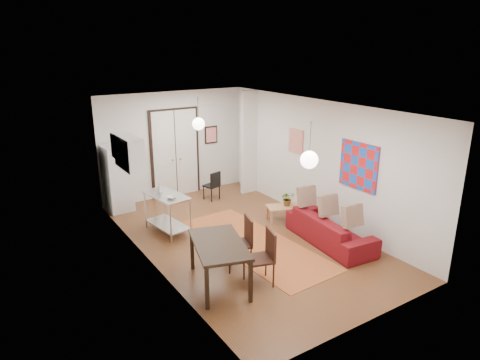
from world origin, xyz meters
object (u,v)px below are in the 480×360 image
coffee_table (284,208)px  kitchen_counter (167,208)px  dining_chair_far (255,252)px  fridge (117,179)px  dining_chair_near (235,237)px  sofa (330,229)px  dining_table (219,248)px  black_side_chair (210,183)px

coffee_table → kitchen_counter: bearing=161.0°
coffee_table → dining_chair_far: bearing=-138.6°
kitchen_counter → fridge: fridge is taller
dining_chair_near → dining_chair_far: same height
sofa → coffee_table: (-0.06, 1.50, -0.00)m
sofa → dining_chair_near: size_ratio=2.17×
dining_table → dining_chair_near: dining_chair_near is taller
dining_chair_far → kitchen_counter: bearing=-154.2°
sofa → coffee_table: sofa is taller
fridge → dining_table: bearing=-90.0°
sofa → dining_table: size_ratio=1.33×
coffee_table → dining_chair_far: size_ratio=0.93×
sofa → fridge: bearing=42.4°
sofa → dining_chair_far: dining_chair_far is taller
coffee_table → dining_chair_near: dining_chair_near is taller
fridge → dining_chair_far: (0.97, -4.73, -0.27)m
dining_chair_far → dining_table: bearing=-95.9°
dining_table → black_side_chair: dining_table is taller
sofa → dining_chair_near: (-2.24, 0.28, 0.26)m
coffee_table → kitchen_counter: 2.80m
sofa → kitchen_counter: (-2.70, 2.41, 0.26)m
dining_chair_near → dining_chair_far: size_ratio=1.00×
fridge → dining_chair_near: (0.97, -4.03, -0.27)m
dining_chair_near → dining_chair_far: bearing=16.6°
fridge → kitchen_counter: bearing=-79.7°
fridge → dining_chair_near: bearing=-81.2°
fridge → black_side_chair: size_ratio=2.13×
fridge → black_side_chair: bearing=-16.3°
coffee_table → kitchen_counter: size_ratio=0.75×
fridge → dining_chair_near: 4.15m
coffee_table → dining_table: (-2.78, -1.67, 0.40)m
kitchen_counter → dining_chair_near: bearing=-85.8°
dining_chair_near → black_side_chair: dining_chair_near is taller
dining_chair_far → black_side_chair: dining_chair_far is taller
dining_table → black_side_chair: size_ratio=2.04×
dining_table → dining_chair_far: 0.66m
dining_chair_far → coffee_table: bearing=148.0°
kitchen_counter → dining_chair_far: 2.86m
coffee_table → dining_table: size_ratio=0.57×
kitchen_counter → dining_chair_far: (0.46, -2.83, 0.00)m
dining_chair_near → dining_chair_far: (0.00, -0.70, 0.00)m
kitchen_counter → dining_chair_near: 2.18m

